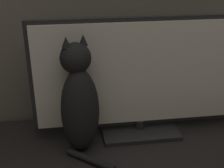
{
  "coord_description": "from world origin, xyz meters",
  "views": [
    {
      "loc": [
        -0.23,
        -0.25,
        1.26
      ],
      "look_at": [
        -0.06,
        0.95,
        0.7
      ],
      "focal_mm": 50.0,
      "sensor_mm": 36.0,
      "label": 1
    }
  ],
  "objects": [
    {
      "name": "cat",
      "position": [
        -0.21,
        0.9,
        0.65
      ],
      "size": [
        0.23,
        0.29,
        0.51
      ],
      "rotation": [
        0.0,
        0.0,
        0.29
      ],
      "color": "black",
      "rests_on": "tv_stand"
    },
    {
      "name": "tv",
      "position": [
        0.08,
        1.0,
        0.69
      ],
      "size": [
        0.99,
        0.22,
        0.56
      ],
      "color": "black",
      "rests_on": "tv_stand"
    }
  ]
}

